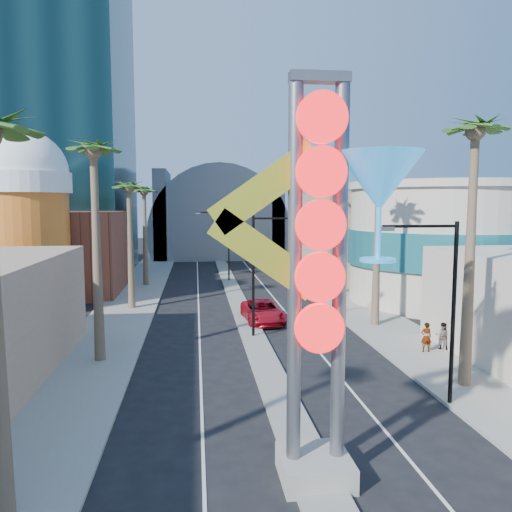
{
  "coord_description": "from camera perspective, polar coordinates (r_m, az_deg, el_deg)",
  "views": [
    {
      "loc": [
        -3.66,
        -11.69,
        8.71
      ],
      "look_at": [
        0.15,
        19.76,
        5.41
      ],
      "focal_mm": 35.0,
      "sensor_mm": 36.0,
      "label": 1
    }
  ],
  "objects": [
    {
      "name": "neon_sign",
      "position": [
        15.38,
        10.03,
        0.62
      ],
      "size": [
        6.53,
        2.6,
        12.55
      ],
      "color": "gray",
      "rests_on": "ground"
    },
    {
      "name": "sidewalk_east",
      "position": [
        49.27,
        8.72,
        -4.22
      ],
      "size": [
        5.0,
        100.0,
        0.15
      ],
      "primitive_type": "cube",
      "color": "gray",
      "rests_on": "ground"
    },
    {
      "name": "red_pickup",
      "position": [
        37.15,
        0.78,
        -6.36
      ],
      "size": [
        3.01,
        5.87,
        1.59
      ],
      "primitive_type": "imported",
      "rotation": [
        0.0,
        0.0,
        0.07
      ],
      "color": "#AF0D1C",
      "rests_on": "ground"
    },
    {
      "name": "streetlight_2",
      "position": [
        22.59,
        20.64,
        -4.32
      ],
      "size": [
        3.45,
        0.25,
        8.0
      ],
      "color": "black",
      "rests_on": "ground"
    },
    {
      "name": "palm_3",
      "position": [
        53.96,
        -12.67,
        6.62
      ],
      "size": [
        2.4,
        2.4,
        11.2
      ],
      "color": "brown",
      "rests_on": "ground"
    },
    {
      "name": "palm_6",
      "position": [
        36.01,
        13.81,
        7.72
      ],
      "size": [
        2.4,
        2.4,
        11.7
      ],
      "color": "brown",
      "rests_on": "ground"
    },
    {
      "name": "sidewalk_west",
      "position": [
        47.84,
        -13.84,
        -4.63
      ],
      "size": [
        5.0,
        100.0,
        0.15
      ],
      "primitive_type": "cube",
      "color": "gray",
      "rests_on": "ground"
    },
    {
      "name": "streetlight_1",
      "position": [
        55.91,
        -3.7,
        2.0
      ],
      "size": [
        3.79,
        0.25,
        8.0
      ],
      "color": "black",
      "rests_on": "ground"
    },
    {
      "name": "turquoise_building",
      "position": [
        47.11,
        20.5,
        1.35
      ],
      "size": [
        16.6,
        16.6,
        10.6
      ],
      "color": "beige",
      "rests_on": "ground"
    },
    {
      "name": "median",
      "position": [
        50.57,
        -2.66,
        -3.89
      ],
      "size": [
        1.6,
        84.0,
        0.15
      ],
      "primitive_type": "cube",
      "color": "gray",
      "rests_on": "ground"
    },
    {
      "name": "hotel_tower",
      "position": [
        68.25,
        -23.67,
        19.27
      ],
      "size": [
        20.0,
        20.0,
        50.0
      ],
      "primitive_type": "cube",
      "color": "black",
      "rests_on": "ground"
    },
    {
      "name": "pedestrian_b",
      "position": [
        31.88,
        20.53,
        -8.52
      ],
      "size": [
        0.98,
        0.92,
        1.6
      ],
      "primitive_type": "imported",
      "rotation": [
        0.0,
        0.0,
        2.61
      ],
      "color": "gray",
      "rests_on": "sidewalk_east"
    },
    {
      "name": "pedestrian_a",
      "position": [
        30.96,
        18.87,
        -8.76
      ],
      "size": [
        0.66,
        0.46,
        1.74
      ],
      "primitive_type": "imported",
      "rotation": [
        0.0,
        0.0,
        3.06
      ],
      "color": "gray",
      "rests_on": "sidewalk_east"
    },
    {
      "name": "brick_filler_west",
      "position": [
        51.42,
        -20.76,
        0.3
      ],
      "size": [
        10.0,
        10.0,
        8.0
      ],
      "primitive_type": "cube",
      "color": "brown",
      "rests_on": "ground"
    },
    {
      "name": "palm_5",
      "position": [
        25.24,
        23.72,
        11.27
      ],
      "size": [
        2.4,
        2.4,
        13.2
      ],
      "color": "brown",
      "rests_on": "ground"
    },
    {
      "name": "palm_2",
      "position": [
        42.04,
        -14.3,
        6.82
      ],
      "size": [
        2.4,
        2.4,
        11.2
      ],
      "color": "brown",
      "rests_on": "ground"
    },
    {
      "name": "palm_1",
      "position": [
        28.28,
        -18.05,
        9.95
      ],
      "size": [
        2.4,
        2.4,
        12.7
      ],
      "color": "brown",
      "rests_on": "ground"
    },
    {
      "name": "palm_7",
      "position": [
        47.46,
        8.67,
        8.43
      ],
      "size": [
        2.4,
        2.4,
        12.7
      ],
      "color": "brown",
      "rests_on": "ground"
    },
    {
      "name": "canopy",
      "position": [
        83.89,
        -4.4,
        2.92
      ],
      "size": [
        22.0,
        16.0,
        22.0
      ],
      "color": "slate",
      "rests_on": "ground"
    },
    {
      "name": "beer_mug",
      "position": [
        43.78,
        -24.72,
        4.27
      ],
      "size": [
        7.0,
        7.0,
        14.5
      ],
      "color": "#D4581C",
      "rests_on": "ground"
    },
    {
      "name": "filler_east",
      "position": [
        62.95,
        11.32,
        2.45
      ],
      "size": [
        10.0,
        20.0,
        10.0
      ],
      "primitive_type": "cube",
      "color": "tan",
      "rests_on": "ground"
    },
    {
      "name": "streetlight_0",
      "position": [
        32.2,
        0.65,
        -0.89
      ],
      "size": [
        3.79,
        0.25,
        8.0
      ],
      "color": "black",
      "rests_on": "ground"
    }
  ]
}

